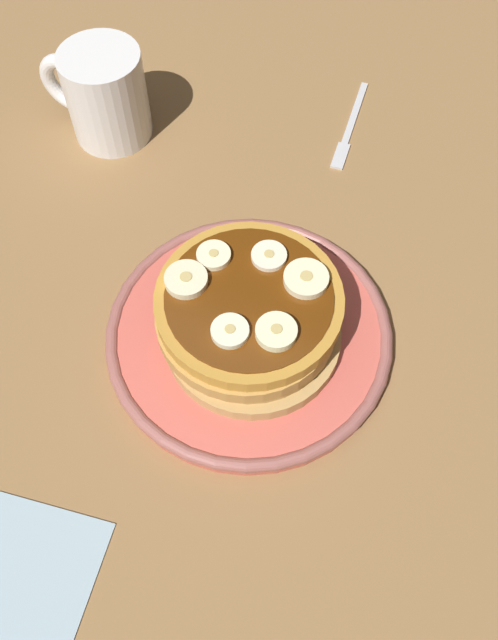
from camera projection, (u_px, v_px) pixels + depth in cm
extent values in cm
cube|color=olive|center=(249.00, 349.00, 58.38)|extent=(140.00, 140.00, 3.00)
cylinder|color=#CC594C|center=(249.00, 336.00, 56.41)|extent=(23.64, 23.64, 1.57)
torus|color=#965750|center=(249.00, 333.00, 55.93)|extent=(24.03, 24.03, 1.10)
cylinder|color=tan|center=(253.00, 336.00, 54.77)|extent=(14.43, 14.43, 1.34)
cylinder|color=tan|center=(253.00, 318.00, 54.07)|extent=(14.33, 14.33, 1.34)
cylinder|color=#BB8A43|center=(242.00, 314.00, 52.67)|extent=(14.35, 14.35, 1.34)
cylinder|color=#C08632|center=(246.00, 299.00, 51.84)|extent=(14.72, 14.72, 1.34)
cylinder|color=#592B0A|center=(249.00, 297.00, 51.04)|extent=(13.07, 13.07, 0.16)
cylinder|color=#F1E7B9|center=(306.00, 279.00, 51.47)|extent=(3.53, 3.53, 0.80)
cylinder|color=tan|center=(306.00, 276.00, 51.09)|extent=(0.99, 0.99, 0.08)
cylinder|color=beige|center=(186.00, 280.00, 51.42)|extent=(3.38, 3.38, 0.82)
cylinder|color=tan|center=(186.00, 277.00, 51.03)|extent=(0.95, 0.95, 0.08)
cylinder|color=#F0E6C6|center=(269.00, 257.00, 52.67)|extent=(2.84, 2.84, 0.62)
cylinder|color=tan|center=(269.00, 254.00, 52.37)|extent=(0.80, 0.80, 0.08)
cylinder|color=#EAEAC5|center=(233.00, 333.00, 49.14)|extent=(2.87, 2.87, 0.70)
cylinder|color=tan|center=(233.00, 330.00, 48.80)|extent=(0.80, 0.80, 0.08)
cylinder|color=#F0F0B9|center=(276.00, 332.00, 49.05)|extent=(3.13, 3.13, 0.89)
cylinder|color=tan|center=(276.00, 329.00, 48.63)|extent=(0.88, 0.88, 0.08)
cylinder|color=#FDEEBD|center=(214.00, 256.00, 52.67)|extent=(2.74, 2.74, 0.67)
cylinder|color=tan|center=(213.00, 253.00, 52.34)|extent=(0.77, 0.77, 0.08)
cylinder|color=white|center=(107.00, 95.00, 65.64)|extent=(7.95, 7.95, 9.32)
cylinder|color=black|center=(99.00, 64.00, 62.42)|extent=(6.76, 6.76, 0.56)
torus|color=white|center=(70.00, 84.00, 66.48)|extent=(6.65, 1.43, 6.65)
cube|color=#99B2BF|center=(15.00, 580.00, 47.18)|extent=(12.52, 12.52, 0.30)
cube|color=silver|center=(355.00, 112.00, 70.73)|extent=(1.66, 9.52, 0.50)
cube|color=silver|center=(340.00, 155.00, 67.60)|extent=(1.61, 3.61, 0.50)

